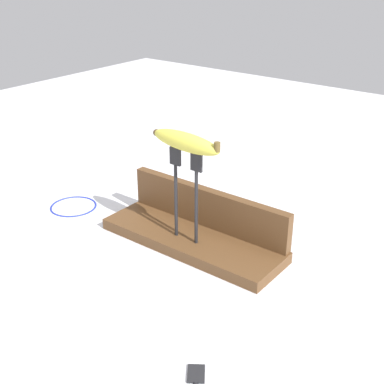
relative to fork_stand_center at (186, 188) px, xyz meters
The scene contains 6 objects.
ground_plane 0.14m from the fork_stand_center, 90.00° to the left, with size 3.00×3.00×0.00m, color silver.
wooden_board 0.13m from the fork_stand_center, 90.00° to the left, with size 0.40×0.13×0.02m, color brown.
board_backstop 0.11m from the fork_stand_center, 90.00° to the left, with size 0.40×0.02×0.09m, color brown.
fork_stand_center is the anchor object (origin of this frame).
banana_raised_center 0.10m from the fork_stand_center, behind, with size 0.17×0.05×0.04m.
wire_coil 0.37m from the fork_stand_center, behind, with size 0.11×0.11×0.00m, color #1E2DA5.
Camera 1 is at (0.59, -0.76, 0.57)m, focal length 49.15 mm.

